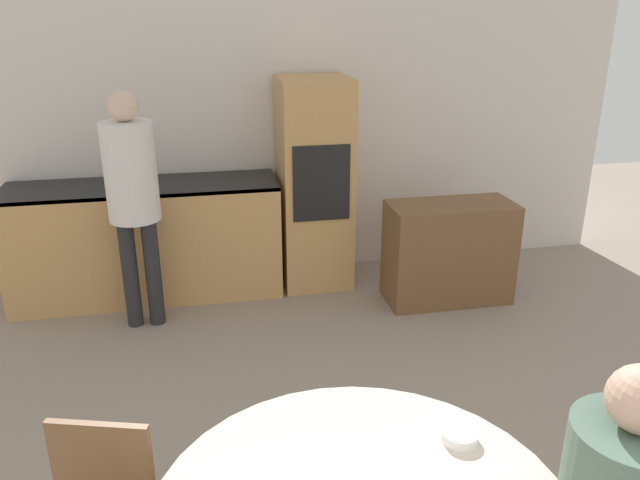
{
  "coord_description": "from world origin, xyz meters",
  "views": [
    {
      "loc": [
        -0.68,
        -0.1,
        2.25
      ],
      "look_at": [
        -0.07,
        2.91,
        1.08
      ],
      "focal_mm": 35.0,
      "sensor_mm": 36.0,
      "label": 1
    }
  ],
  "objects_px": {
    "oven_unit": "(314,184)",
    "person_standing": "(132,186)",
    "sideboard": "(449,252)",
    "bowl_near": "(459,436)"
  },
  "relations": [
    {
      "from": "oven_unit",
      "to": "person_standing",
      "type": "relative_size",
      "value": 1.0
    },
    {
      "from": "sideboard",
      "to": "bowl_near",
      "type": "height_order",
      "value": "sideboard"
    },
    {
      "from": "oven_unit",
      "to": "bowl_near",
      "type": "bearing_deg",
      "value": -90.98
    },
    {
      "from": "person_standing",
      "to": "bowl_near",
      "type": "height_order",
      "value": "person_standing"
    },
    {
      "from": "oven_unit",
      "to": "bowl_near",
      "type": "relative_size",
      "value": 12.43
    },
    {
      "from": "oven_unit",
      "to": "sideboard",
      "type": "xyz_separation_m",
      "value": [
        0.97,
        -0.57,
        -0.46
      ]
    },
    {
      "from": "person_standing",
      "to": "bowl_near",
      "type": "bearing_deg",
      "value": -62.64
    },
    {
      "from": "sideboard",
      "to": "bowl_near",
      "type": "distance_m",
      "value": 2.76
    },
    {
      "from": "oven_unit",
      "to": "person_standing",
      "type": "distance_m",
      "value": 1.5
    },
    {
      "from": "person_standing",
      "to": "bowl_near",
      "type": "distance_m",
      "value": 2.92
    }
  ]
}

